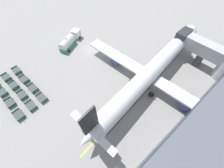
% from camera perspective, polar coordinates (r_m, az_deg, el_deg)
% --- Properties ---
extents(ground_plane, '(500.00, 500.00, 0.00)m').
position_cam_1_polar(ground_plane, '(42.76, -9.33, 13.70)').
color(ground_plane, gray).
extents(jet_bridge, '(16.58, 5.39, 6.86)m').
position_cam_1_polar(jet_bridge, '(42.30, 36.10, 9.50)').
color(jet_bridge, '#B2B5BA').
rests_on(jet_bridge, ground_plane).
extents(airplane, '(36.67, 43.44, 11.71)m').
position_cam_1_polar(airplane, '(32.87, 16.21, 5.07)').
color(airplane, silver).
rests_on(airplane, ground_plane).
extents(fuel_tanker_primary, '(6.49, 9.20, 3.18)m').
position_cam_1_polar(fuel_tanker_primary, '(45.06, -17.32, 16.50)').
color(fuel_tanker_primary, white).
rests_on(fuel_tanker_primary, ground_plane).
extents(baggage_dolly_row_near_col_b, '(3.38, 2.11, 0.92)m').
position_cam_1_polar(baggage_dolly_row_near_col_b, '(40.87, -38.82, -2.64)').
color(baggage_dolly_row_near_col_b, '#424449').
rests_on(baggage_dolly_row_near_col_b, ground_plane).
extents(baggage_dolly_row_near_col_c, '(3.35, 1.95, 0.92)m').
position_cam_1_polar(baggage_dolly_row_near_col_c, '(37.94, -36.74, -6.20)').
color(baggage_dolly_row_near_col_c, '#424449').
rests_on(baggage_dolly_row_near_col_c, ground_plane).
extents(baggage_dolly_row_near_col_d, '(3.37, 2.01, 0.92)m').
position_cam_1_polar(baggage_dolly_row_near_col_d, '(35.19, -34.32, -10.50)').
color(baggage_dolly_row_near_col_d, '#424449').
rests_on(baggage_dolly_row_near_col_d, ground_plane).
extents(baggage_dolly_row_mid_a_col_a, '(3.37, 2.04, 0.92)m').
position_cam_1_polar(baggage_dolly_row_mid_a_col_a, '(43.53, -37.75, 2.26)').
color(baggage_dolly_row_mid_a_col_a, '#424449').
rests_on(baggage_dolly_row_mid_a_col_a, ground_plane).
extents(baggage_dolly_row_mid_a_col_b, '(3.36, 1.98, 0.92)m').
position_cam_1_polar(baggage_dolly_row_mid_a_col_b, '(40.63, -35.77, -0.38)').
color(baggage_dolly_row_mid_a_col_b, '#424449').
rests_on(baggage_dolly_row_mid_a_col_b, ground_plane).
extents(baggage_dolly_row_mid_a_col_c, '(3.34, 1.91, 0.92)m').
position_cam_1_polar(baggage_dolly_row_mid_a_col_c, '(37.68, -33.36, -3.72)').
color(baggage_dolly_row_mid_a_col_c, '#424449').
rests_on(baggage_dolly_row_mid_a_col_c, ground_plane).
extents(baggage_dolly_row_mid_a_col_d, '(3.36, 1.96, 0.92)m').
position_cam_1_polar(baggage_dolly_row_mid_a_col_d, '(34.99, -30.68, -7.67)').
color(baggage_dolly_row_mid_a_col_d, '#424449').
rests_on(baggage_dolly_row_mid_a_col_d, ground_plane).
extents(baggage_dolly_row_mid_b_col_a, '(3.35, 1.93, 0.92)m').
position_cam_1_polar(baggage_dolly_row_mid_b_col_a, '(43.68, -34.92, 4.66)').
color(baggage_dolly_row_mid_b_col_a, '#424449').
rests_on(baggage_dolly_row_mid_b_col_a, ground_plane).
extents(baggage_dolly_row_mid_b_col_b, '(3.37, 2.06, 0.92)m').
position_cam_1_polar(baggage_dolly_row_mid_b_col_b, '(40.47, -32.73, 1.72)').
color(baggage_dolly_row_mid_b_col_b, '#424449').
rests_on(baggage_dolly_row_mid_b_col_b, ground_plane).
extents(baggage_dolly_row_mid_b_col_c, '(3.37, 2.01, 0.92)m').
position_cam_1_polar(baggage_dolly_row_mid_b_col_c, '(37.57, -30.09, -1.42)').
color(baggage_dolly_row_mid_b_col_c, '#424449').
rests_on(baggage_dolly_row_mid_b_col_c, ground_plane).
extents(baggage_dolly_row_mid_b_col_d, '(3.37, 2.01, 0.92)m').
position_cam_1_polar(baggage_dolly_row_mid_b_col_d, '(34.95, -27.23, -5.05)').
color(baggage_dolly_row_mid_b_col_d, '#424449').
rests_on(baggage_dolly_row_mid_b_col_d, ground_plane).
extents(stand_guidance_stripe, '(3.87, 26.06, 0.01)m').
position_cam_1_polar(stand_guidance_stripe, '(30.69, 5.89, -9.53)').
color(stand_guidance_stripe, yellow).
rests_on(stand_guidance_stripe, ground_plane).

